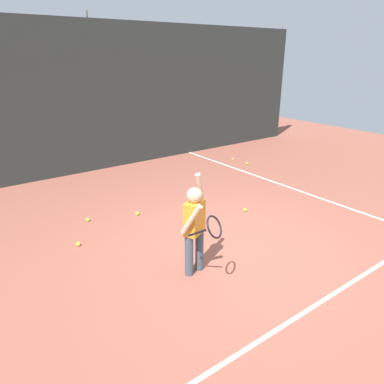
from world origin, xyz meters
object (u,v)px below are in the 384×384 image
Objects in this scene: tennis_ball_1 at (88,220)px; tennis_ball_2 at (137,213)px; tennis_player at (195,224)px; tennis_ball_4 at (245,210)px; tennis_ball_5 at (78,244)px; tennis_ball_0 at (247,163)px; tennis_ball_3 at (233,159)px.

tennis_ball_2 is at bearing -18.95° from tennis_ball_1.
tennis_player reaches higher than tennis_ball_4.
tennis_ball_1 is at bearing 77.75° from tennis_player.
tennis_ball_5 is (-1.26, -0.46, 0.00)m from tennis_ball_2.
tennis_ball_0 is 4.78m from tennis_ball_1.
tennis_ball_0 is 5.39m from tennis_ball_5.
tennis_ball_3 and tennis_ball_5 have the same top height.
tennis_ball_4 is at bearing -27.88° from tennis_ball_1.
tennis_ball_0 and tennis_ball_4 have the same top height.
tennis_ball_2 is at bearing -163.83° from tennis_ball_0.
tennis_ball_3 and tennis_ball_4 have the same top height.
tennis_ball_4 is at bearing -11.20° from tennis_ball_5.
tennis_ball_0 and tennis_ball_5 have the same top height.
tennis_ball_3 is 3.49m from tennis_ball_4.
tennis_ball_3 is 1.00× the size of tennis_ball_4.
tennis_ball_3 is (4.13, 3.76, -0.69)m from tennis_player.
tennis_ball_2 is at bearing 148.24° from tennis_ball_4.
tennis_ball_2 is at bearing 57.38° from tennis_player.
tennis_ball_4 is 1.00× the size of tennis_ball_5.
tennis_ball_0 is at bearing 17.14° from tennis_ball_5.
tennis_ball_5 is (-5.15, -1.59, 0.00)m from tennis_ball_0.
tennis_ball_4 is (1.69, -1.05, 0.00)m from tennis_ball_2.
tennis_ball_5 is at bearing -159.93° from tennis_ball_2.
tennis_ball_1 is (-0.56, 2.37, -0.69)m from tennis_player.
tennis_ball_5 is at bearing 96.14° from tennis_player.
tennis_ball_1 is at bearing 161.05° from tennis_ball_2.
tennis_ball_4 is at bearing -31.76° from tennis_ball_2.
tennis_ball_0 and tennis_ball_3 have the same top height.
tennis_player is at bearing -137.71° from tennis_ball_3.
tennis_player is 2.54m from tennis_ball_1.
tennis_ball_5 is at bearing -157.48° from tennis_ball_3.
tennis_ball_1 is 1.00× the size of tennis_ball_3.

